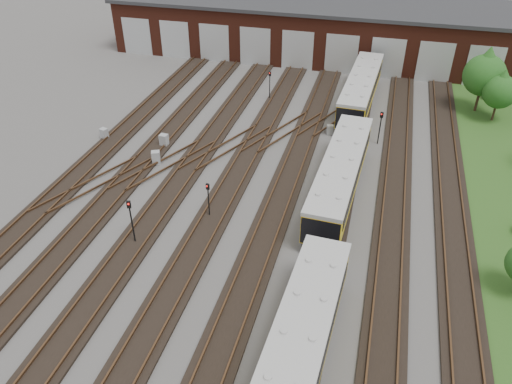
# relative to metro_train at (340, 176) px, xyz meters

# --- Properties ---
(ground) EXTENTS (120.00, 120.00, 0.00)m
(ground) POSITION_rel_metro_train_xyz_m (-6.00, -9.33, -1.82)
(ground) COLOR #4A4845
(ground) RESTS_ON ground
(track_network) EXTENTS (30.40, 70.00, 0.33)m
(track_network) POSITION_rel_metro_train_xyz_m (-6.17, -8.75, -1.71)
(track_network) COLOR black
(track_network) RESTS_ON ground
(maintenance_shed) EXTENTS (51.00, 12.50, 6.35)m
(maintenance_shed) POSITION_rel_metro_train_xyz_m (-6.01, 30.64, 1.38)
(maintenance_shed) COLOR #511F14
(maintenance_shed) RESTS_ON ground
(metro_train) EXTENTS (3.25, 46.20, 2.91)m
(metro_train) POSITION_rel_metro_train_xyz_m (0.00, 0.00, 0.00)
(metro_train) COLOR black
(metro_train) RESTS_ON ground
(signal_mast_0) EXTENTS (0.28, 0.27, 3.33)m
(signal_mast_0) POSITION_rel_metro_train_xyz_m (-12.01, -8.70, 0.30)
(signal_mast_0) COLOR black
(signal_mast_0) RESTS_ON ground
(signal_mast_1) EXTENTS (0.25, 0.24, 2.72)m
(signal_mast_1) POSITION_rel_metro_train_xyz_m (-8.31, -4.77, -0.08)
(signal_mast_1) COLOR black
(signal_mast_1) RESTS_ON ground
(signal_mast_2) EXTENTS (0.24, 0.22, 2.95)m
(signal_mast_2) POSITION_rel_metro_train_xyz_m (-9.01, 15.54, 0.06)
(signal_mast_2) COLOR black
(signal_mast_2) RESTS_ON ground
(signal_mast_3) EXTENTS (0.28, 0.27, 2.98)m
(signal_mast_3) POSITION_rel_metro_train_xyz_m (2.28, 8.91, 0.09)
(signal_mast_3) COLOR black
(signal_mast_3) RESTS_ON ground
(relay_cabinet_0) EXTENTS (0.74, 0.68, 1.02)m
(relay_cabinet_0) POSITION_rel_metro_train_xyz_m (-21.00, 3.50, -1.31)
(relay_cabinet_0) COLOR #9DA0A2
(relay_cabinet_0) RESTS_ON ground
(relay_cabinet_1) EXTENTS (0.70, 0.60, 1.12)m
(relay_cabinet_1) POSITION_rel_metro_train_xyz_m (-15.39, 3.66, -1.26)
(relay_cabinet_1) COLOR #9DA0A2
(relay_cabinet_1) RESTS_ON ground
(relay_cabinet_2) EXTENTS (0.83, 0.77, 1.11)m
(relay_cabinet_2) POSITION_rel_metro_train_xyz_m (-14.85, 0.85, -1.27)
(relay_cabinet_2) COLOR #9DA0A2
(relay_cabinet_2) RESTS_ON ground
(relay_cabinet_3) EXTENTS (0.64, 0.58, 0.90)m
(relay_cabinet_3) POSITION_rel_metro_train_xyz_m (-1.99, 9.57, -1.37)
(relay_cabinet_3) COLOR #9DA0A2
(relay_cabinet_3) RESTS_ON ground
(relay_cabinet_4) EXTENTS (0.64, 0.54, 1.01)m
(relay_cabinet_4) POSITION_rel_metro_train_xyz_m (0.42, 5.54, -1.32)
(relay_cabinet_4) COLOR #9DA0A2
(relay_cabinet_4) RESTS_ON ground
(tree_0) EXTENTS (3.87, 3.87, 6.41)m
(tree_0) POSITION_rel_metro_train_xyz_m (11.03, 18.11, 2.30)
(tree_0) COLOR #362518
(tree_0) RESTS_ON ground
(tree_1) EXTENTS (3.06, 3.06, 5.07)m
(tree_1) POSITION_rel_metro_train_xyz_m (12.40, 16.30, 1.44)
(tree_1) COLOR #362518
(tree_1) RESTS_ON ground
(bush_2) EXTENTS (1.44, 1.44, 1.44)m
(bush_2) POSITION_rel_metro_train_xyz_m (12.72, 21.38, -1.10)
(bush_2) COLOR #1D4915
(bush_2) RESTS_ON ground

